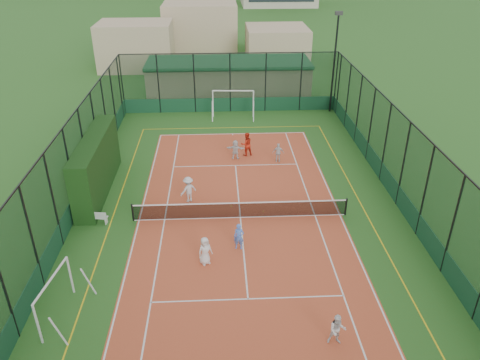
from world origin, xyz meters
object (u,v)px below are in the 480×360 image
object	(u,v)px
white_bench	(94,217)
child_near_right	(337,330)
child_near_mid	(239,237)
futsal_goal_near	(55,298)
child_near_left	(205,251)
child_far_back	(235,150)
clubhouse	(229,77)
futsal_goal_far	(233,104)
child_far_left	(188,189)
child_far_right	(278,153)
floodlight_ne	(334,64)
coach	(246,144)

from	to	relation	value
white_bench	child_near_right	size ratio (longest dim) A/B	1.05
child_near_mid	child_near_right	bearing A→B (deg)	-51.67
futsal_goal_near	child_near_left	bearing A→B (deg)	-52.89
white_bench	child_far_back	size ratio (longest dim) A/B	1.05
clubhouse	child_near_left	bearing A→B (deg)	-94.07
futsal_goal_far	child_far_left	xyz separation A→B (m)	(-3.07, -13.78, -0.33)
futsal_goal_far	child_far_left	distance (m)	14.13
child_near_left	child_far_right	world-z (taller)	child_near_left
floodlight_ne	coach	world-z (taller)	floodlight_ne
white_bench	futsal_goal_near	size ratio (longest dim) A/B	0.48
clubhouse	child_far_back	size ratio (longest dim) A/B	11.30
white_bench	child_far_left	bearing A→B (deg)	30.76
futsal_goal_far	child_near_right	size ratio (longest dim) A/B	2.58
floodlight_ne	white_bench	world-z (taller)	floodlight_ne
child_near_right	child_far_right	world-z (taller)	child_near_right
white_bench	floodlight_ne	bearing A→B (deg)	54.13
white_bench	futsal_goal_far	size ratio (longest dim) A/B	0.41
child_far_right	child_far_left	bearing A→B (deg)	48.47
white_bench	child_far_back	world-z (taller)	child_far_back
child_far_left	futsal_goal_far	bearing A→B (deg)	-137.28
child_near_left	child_far_right	xyz separation A→B (m)	(4.74, 10.72, -0.05)
child_near_left	child_far_left	world-z (taller)	child_far_left
floodlight_ne	coach	bearing A→B (deg)	-132.11
clubhouse	child_near_left	distance (m)	25.94
white_bench	futsal_goal_far	xyz separation A→B (m)	(8.00, 15.79, 0.72)
floodlight_ne	child_near_left	distance (m)	23.22
child_near_right	floodlight_ne	bearing A→B (deg)	83.88
floodlight_ne	child_near_left	bearing A→B (deg)	-117.04
futsal_goal_near	child_near_right	xyz separation A→B (m)	(10.93, -1.97, -0.26)
child_near_mid	coach	bearing A→B (deg)	94.02
white_bench	child_far_back	distance (m)	10.93
floodlight_ne	futsal_goal_far	bearing A→B (deg)	-173.69
floodlight_ne	child_far_left	bearing A→B (deg)	-127.96
child_near_left	child_far_left	size ratio (longest dim) A/B	0.91
child_near_left	futsal_goal_far	bearing A→B (deg)	54.09
floodlight_ne	child_far_right	bearing A→B (deg)	-120.33
clubhouse	child_far_back	distance (m)	14.54
clubhouse	child_near_right	bearing A→B (deg)	-84.14
child_near_right	child_far_left	world-z (taller)	child_far_left
floodlight_ne	futsal_goal_near	distance (m)	28.86
futsal_goal_near	floodlight_ne	bearing A→B (deg)	-25.41
clubhouse	child_far_left	world-z (taller)	clubhouse
coach	child_far_left	bearing A→B (deg)	43.19
child_far_left	coach	distance (m)	7.15
futsal_goal_near	child_far_right	bearing A→B (deg)	-28.27
child_far_left	child_near_right	bearing A→B (deg)	84.50
child_near_mid	coach	size ratio (longest dim) A/B	0.82
child_near_right	child_far_left	distance (m)	12.41
child_far_back	floodlight_ne	bearing A→B (deg)	-124.92
floodlight_ne	futsal_goal_far	size ratio (longest dim) A/B	2.38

